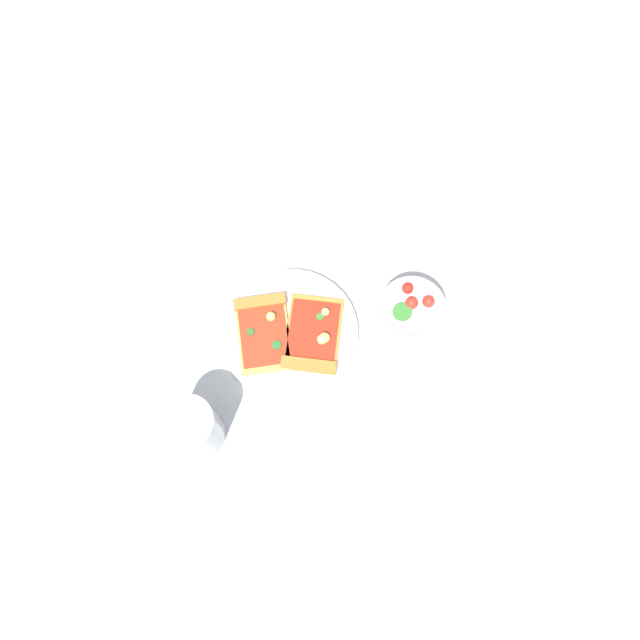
% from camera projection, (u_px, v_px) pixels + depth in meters
% --- Properties ---
extents(ground_plane, '(2.40, 2.40, 0.00)m').
position_uv_depth(ground_plane, '(308.00, 353.00, 1.00)').
color(ground_plane, '#B2B7BC').
rests_on(ground_plane, ground).
extents(plate, '(0.24, 0.24, 0.01)m').
position_uv_depth(plate, '(289.00, 333.00, 1.01)').
color(plate, white).
rests_on(plate, ground_plane).
extents(pizza_slice_near, '(0.16, 0.14, 0.02)m').
position_uv_depth(pizza_slice_near, '(313.00, 338.00, 0.99)').
color(pizza_slice_near, gold).
rests_on(pizza_slice_near, plate).
extents(pizza_slice_far, '(0.16, 0.15, 0.02)m').
position_uv_depth(pizza_slice_far, '(263.00, 328.00, 1.00)').
color(pizza_slice_far, '#E5B256').
rests_on(pizza_slice_far, plate).
extents(salad_bowl, '(0.11, 0.11, 0.07)m').
position_uv_depth(salad_bowl, '(411.00, 313.00, 0.99)').
color(salad_bowl, white).
rests_on(salad_bowl, ground_plane).
extents(soda_glass, '(0.08, 0.08, 0.12)m').
position_uv_depth(soda_glass, '(194.00, 429.00, 0.90)').
color(soda_glass, silver).
rests_on(soda_glass, ground_plane).
extents(paper_napkin, '(0.16, 0.17, 0.00)m').
position_uv_depth(paper_napkin, '(371.00, 228.00, 1.08)').
color(paper_napkin, white).
rests_on(paper_napkin, ground_plane).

